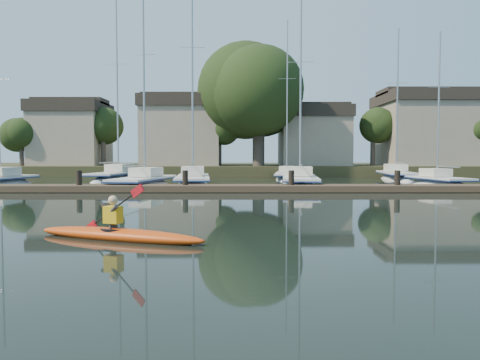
{
  "coord_description": "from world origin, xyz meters",
  "views": [
    {
      "loc": [
        0.06,
        -12.36,
        2.04
      ],
      "look_at": [
        0.08,
        3.63,
        1.2
      ],
      "focal_mm": 35.0,
      "sensor_mm": 36.0,
      "label": 1
    }
  ],
  "objects_px": {
    "sailboat_4": "(438,189)",
    "sailboat_7": "(396,182)",
    "sailboat_2": "(193,189)",
    "sailboat_6": "(287,181)",
    "sailboat_1": "(144,190)",
    "sailboat_5": "(117,183)",
    "sailboat_3": "(300,190)",
    "kayak": "(118,232)",
    "dock": "(238,188)"
  },
  "relations": [
    {
      "from": "kayak",
      "to": "sailboat_7",
      "type": "bearing_deg",
      "value": 81.12
    },
    {
      "from": "sailboat_7",
      "to": "sailboat_3",
      "type": "bearing_deg",
      "value": -129.26
    },
    {
      "from": "sailboat_5",
      "to": "sailboat_6",
      "type": "xyz_separation_m",
      "value": [
        14.2,
        1.45,
        0.03
      ]
    },
    {
      "from": "sailboat_5",
      "to": "sailboat_4",
      "type": "bearing_deg",
      "value": -9.81
    },
    {
      "from": "sailboat_5",
      "to": "sailboat_7",
      "type": "bearing_deg",
      "value": 9.22
    },
    {
      "from": "kayak",
      "to": "sailboat_5",
      "type": "height_order",
      "value": "sailboat_5"
    },
    {
      "from": "kayak",
      "to": "sailboat_7",
      "type": "height_order",
      "value": "sailboat_7"
    },
    {
      "from": "sailboat_7",
      "to": "sailboat_4",
      "type": "bearing_deg",
      "value": -82.49
    },
    {
      "from": "sailboat_1",
      "to": "sailboat_6",
      "type": "height_order",
      "value": "sailboat_6"
    },
    {
      "from": "sailboat_2",
      "to": "sailboat_1",
      "type": "bearing_deg",
      "value": -158.08
    },
    {
      "from": "sailboat_6",
      "to": "sailboat_3",
      "type": "bearing_deg",
      "value": -83.91
    },
    {
      "from": "sailboat_2",
      "to": "sailboat_4",
      "type": "distance_m",
      "value": 16.59
    },
    {
      "from": "sailboat_1",
      "to": "sailboat_3",
      "type": "height_order",
      "value": "sailboat_1"
    },
    {
      "from": "sailboat_5",
      "to": "sailboat_1",
      "type": "bearing_deg",
      "value": -57.96
    },
    {
      "from": "sailboat_5",
      "to": "sailboat_6",
      "type": "distance_m",
      "value": 14.28
    },
    {
      "from": "sailboat_7",
      "to": "sailboat_2",
      "type": "bearing_deg",
      "value": -147.88
    },
    {
      "from": "sailboat_4",
      "to": "sailboat_6",
      "type": "height_order",
      "value": "sailboat_6"
    },
    {
      "from": "dock",
      "to": "sailboat_7",
      "type": "xyz_separation_m",
      "value": [
        13.37,
        13.09,
        -0.41
      ]
    },
    {
      "from": "sailboat_3",
      "to": "sailboat_5",
      "type": "height_order",
      "value": "sailboat_5"
    },
    {
      "from": "sailboat_1",
      "to": "sailboat_5",
      "type": "relative_size",
      "value": 0.89
    },
    {
      "from": "sailboat_1",
      "to": "sailboat_2",
      "type": "xyz_separation_m",
      "value": [
        3.03,
        1.5,
        -0.0
      ]
    },
    {
      "from": "sailboat_7",
      "to": "sailboat_1",
      "type": "bearing_deg",
      "value": -147.74
    },
    {
      "from": "kayak",
      "to": "sailboat_6",
      "type": "height_order",
      "value": "sailboat_6"
    },
    {
      "from": "sailboat_1",
      "to": "sailboat_4",
      "type": "height_order",
      "value": "sailboat_1"
    },
    {
      "from": "sailboat_2",
      "to": "sailboat_5",
      "type": "bearing_deg",
      "value": 130.16
    },
    {
      "from": "sailboat_6",
      "to": "sailboat_7",
      "type": "bearing_deg",
      "value": 2.55
    },
    {
      "from": "sailboat_2",
      "to": "sailboat_7",
      "type": "xyz_separation_m",
      "value": [
        16.47,
        7.85,
        -0.01
      ]
    },
    {
      "from": "kayak",
      "to": "sailboat_5",
      "type": "xyz_separation_m",
      "value": [
        -7.18,
        27.41,
        -0.39
      ]
    },
    {
      "from": "sailboat_3",
      "to": "sailboat_5",
      "type": "distance_m",
      "value": 16.35
    },
    {
      "from": "sailboat_6",
      "to": "sailboat_1",
      "type": "bearing_deg",
      "value": -128.87
    },
    {
      "from": "sailboat_2",
      "to": "sailboat_6",
      "type": "bearing_deg",
      "value": 45.3
    },
    {
      "from": "sailboat_2",
      "to": "sailboat_7",
      "type": "height_order",
      "value": "sailboat_2"
    },
    {
      "from": "dock",
      "to": "sailboat_2",
      "type": "xyz_separation_m",
      "value": [
        -3.1,
        5.24,
        -0.4
      ]
    },
    {
      "from": "sailboat_4",
      "to": "sailboat_5",
      "type": "distance_m",
      "value": 24.66
    },
    {
      "from": "kayak",
      "to": "sailboat_3",
      "type": "height_order",
      "value": "sailboat_3"
    },
    {
      "from": "dock",
      "to": "sailboat_4",
      "type": "distance_m",
      "value": 14.41
    },
    {
      "from": "kayak",
      "to": "sailboat_1",
      "type": "bearing_deg",
      "value": 120.84
    },
    {
      "from": "dock",
      "to": "sailboat_3",
      "type": "xyz_separation_m",
      "value": [
        4.02,
        4.02,
        -0.41
      ]
    },
    {
      "from": "kayak",
      "to": "sailboat_3",
      "type": "distance_m",
      "value": 20.33
    },
    {
      "from": "sailboat_2",
      "to": "sailboat_6",
      "type": "xyz_separation_m",
      "value": [
        7.23,
        8.53,
        0.03
      ]
    },
    {
      "from": "sailboat_3",
      "to": "sailboat_7",
      "type": "height_order",
      "value": "sailboat_7"
    },
    {
      "from": "kayak",
      "to": "dock",
      "type": "height_order",
      "value": "kayak"
    },
    {
      "from": "sailboat_3",
      "to": "sailboat_7",
      "type": "relative_size",
      "value": 1.0
    },
    {
      "from": "sailboat_1",
      "to": "sailboat_3",
      "type": "distance_m",
      "value": 10.15
    },
    {
      "from": "sailboat_4",
      "to": "sailboat_7",
      "type": "distance_m",
      "value": 8.04
    },
    {
      "from": "sailboat_4",
      "to": "sailboat_7",
      "type": "height_order",
      "value": "sailboat_7"
    },
    {
      "from": "sailboat_2",
      "to": "sailboat_4",
      "type": "height_order",
      "value": "sailboat_2"
    },
    {
      "from": "sailboat_6",
      "to": "sailboat_7",
      "type": "xyz_separation_m",
      "value": [
        9.24,
        -0.68,
        -0.04
      ]
    },
    {
      "from": "sailboat_1",
      "to": "sailboat_4",
      "type": "xyz_separation_m",
      "value": [
        19.62,
        1.31,
        0.01
      ]
    },
    {
      "from": "sailboat_2",
      "to": "sailboat_5",
      "type": "relative_size",
      "value": 0.97
    }
  ]
}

